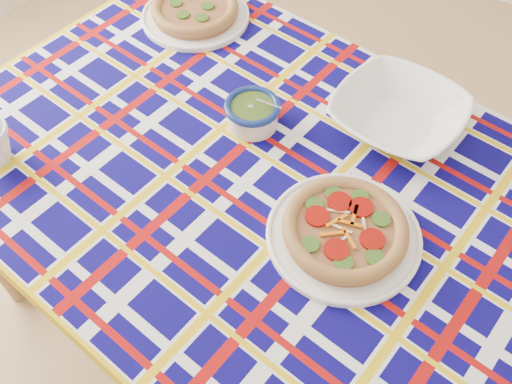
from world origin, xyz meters
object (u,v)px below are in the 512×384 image
Objects in this scene: main_focaccia_plate at (345,229)px; serving_bowl at (398,115)px; dining_table at (281,209)px; pesto_bowl at (252,112)px.

serving_bowl reaches higher than main_focaccia_plate.
main_focaccia_plate reaches higher than dining_table.
dining_table is at bearing 167.79° from main_focaccia_plate.
main_focaccia_plate is 1.10× the size of serving_bowl.
pesto_bowl is at bearing 154.67° from main_focaccia_plate.
pesto_bowl is 0.32m from serving_bowl.
main_focaccia_plate is 2.45× the size of pesto_bowl.
serving_bowl is at bearing 98.81° from main_focaccia_plate.
pesto_bowl is (-0.16, 0.12, 0.11)m from dining_table.
serving_bowl is (-0.05, 0.33, 0.00)m from main_focaccia_plate.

